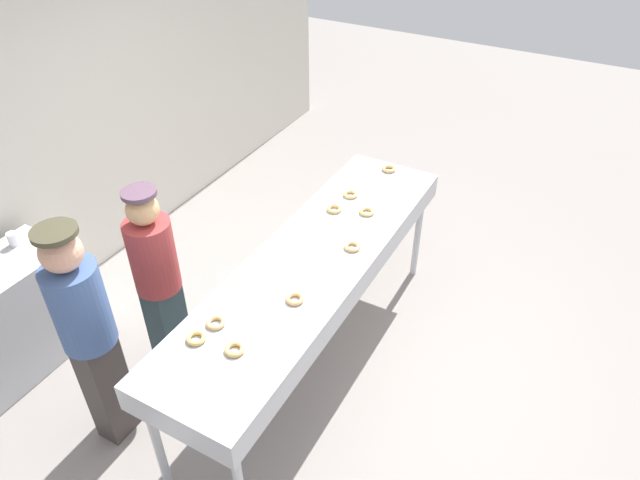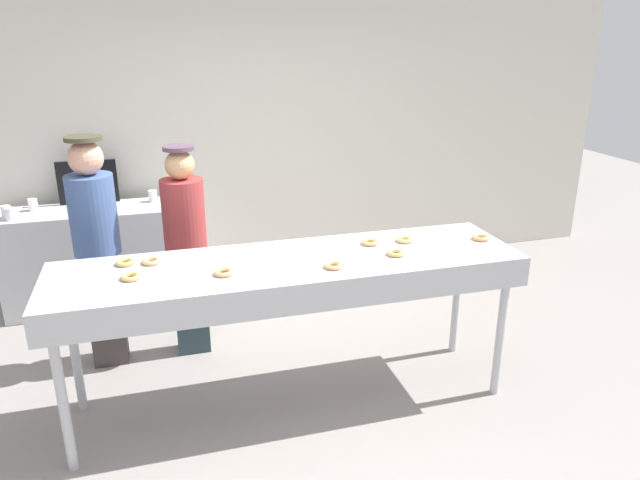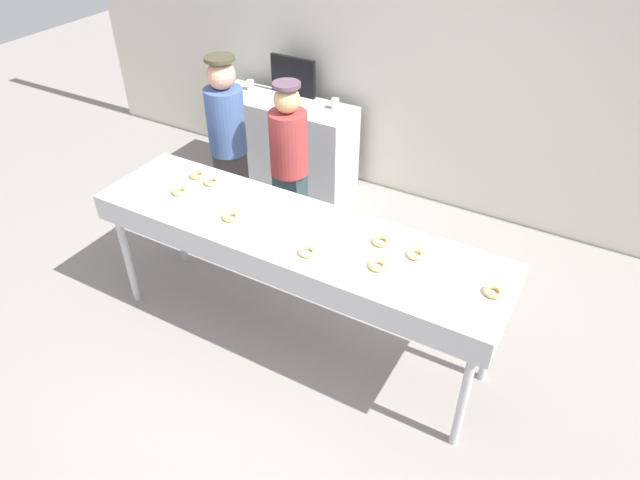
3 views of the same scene
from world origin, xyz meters
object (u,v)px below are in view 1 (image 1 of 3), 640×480
at_px(glazed_donut_0, 389,169).
at_px(glazed_donut_3, 216,323).
at_px(glazed_donut_7, 235,349).
at_px(worker_assistant, 88,330).
at_px(glazed_donut_5, 196,338).
at_px(glazed_donut_1, 352,247).
at_px(glazed_donut_2, 367,212).
at_px(glazed_donut_4, 350,194).
at_px(glazed_donut_8, 295,299).
at_px(paper_cup_2, 13,239).
at_px(fryer_conveyor, 313,268).
at_px(glazed_donut_6, 334,209).
at_px(worker_baker, 158,281).

relative_size(glazed_donut_0, glazed_donut_3, 1.00).
relative_size(glazed_donut_7, worker_assistant, 0.07).
xyz_separation_m(glazed_donut_5, glazed_donut_7, (0.04, -0.24, 0.00)).
bearing_deg(glazed_donut_1, glazed_donut_7, 172.30).
relative_size(glazed_donut_0, glazed_donut_2, 1.00).
bearing_deg(glazed_donut_4, glazed_donut_7, -175.00).
height_order(glazed_donut_2, glazed_donut_8, same).
xyz_separation_m(glazed_donut_2, paper_cup_2, (-1.44, 2.13, -0.08)).
distance_m(glazed_donut_1, glazed_donut_4, 0.67).
bearing_deg(fryer_conveyor, glazed_donut_2, -8.26).
bearing_deg(glazed_donut_2, glazed_donut_3, 169.25).
height_order(glazed_donut_4, worker_assistant, worker_assistant).
xyz_separation_m(fryer_conveyor, glazed_donut_3, (-0.82, 0.18, 0.11)).
bearing_deg(glazed_donut_1, glazed_donut_3, 160.21).
relative_size(glazed_donut_3, paper_cup_2, 1.13).
bearing_deg(glazed_donut_3, glazed_donut_6, -2.05).
xyz_separation_m(glazed_donut_6, worker_baker, (-1.15, 0.73, -0.15)).
distance_m(glazed_donut_0, glazed_donut_6, 0.76).
xyz_separation_m(worker_baker, paper_cup_2, (-0.21, 1.17, 0.06)).
bearing_deg(glazed_donut_7, glazed_donut_2, -2.24).
bearing_deg(glazed_donut_4, glazed_donut_1, -152.41).
xyz_separation_m(fryer_conveyor, paper_cup_2, (-0.79, 2.04, 0.03)).
relative_size(fryer_conveyor, worker_assistant, 1.71).
height_order(fryer_conveyor, glazed_donut_5, glazed_donut_5).
relative_size(glazed_donut_1, glazed_donut_4, 1.00).
bearing_deg(glazed_donut_7, glazed_donut_6, 6.37).
bearing_deg(glazed_donut_1, glazed_donut_4, 27.59).
bearing_deg(worker_assistant, fryer_conveyor, 144.24).
bearing_deg(glazed_donut_1, glazed_donut_2, 12.16).
relative_size(glazed_donut_3, glazed_donut_4, 1.00).
relative_size(glazed_donut_2, glazed_donut_5, 1.00).
relative_size(glazed_donut_1, glazed_donut_2, 1.00).
bearing_deg(fryer_conveyor, glazed_donut_1, -40.62).
bearing_deg(glazed_donut_7, paper_cup_2, 85.89).
xyz_separation_m(glazed_donut_3, glazed_donut_5, (-0.15, 0.02, 0.00)).
xyz_separation_m(glazed_donut_0, glazed_donut_4, (-0.51, 0.10, 0.00)).
bearing_deg(glazed_donut_3, glazed_donut_4, -2.28).
xyz_separation_m(fryer_conveyor, glazed_donut_1, (0.22, -0.19, 0.11)).
distance_m(fryer_conveyor, glazed_donut_8, 0.45).
height_order(glazed_donut_7, paper_cup_2, glazed_donut_7).
distance_m(glazed_donut_6, paper_cup_2, 2.34).
bearing_deg(worker_assistant, worker_baker, -178.79).
relative_size(glazed_donut_0, paper_cup_2, 1.13).
xyz_separation_m(glazed_donut_6, glazed_donut_8, (-0.99, -0.25, 0.00)).
relative_size(glazed_donut_6, glazed_donut_8, 1.00).
bearing_deg(glazed_donut_8, worker_assistant, 128.04).
distance_m(glazed_donut_3, worker_assistant, 0.77).
relative_size(glazed_donut_6, worker_assistant, 0.07).
xyz_separation_m(glazed_donut_3, glazed_donut_6, (1.39, -0.05, 0.00)).
distance_m(glazed_donut_5, paper_cup_2, 1.84).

